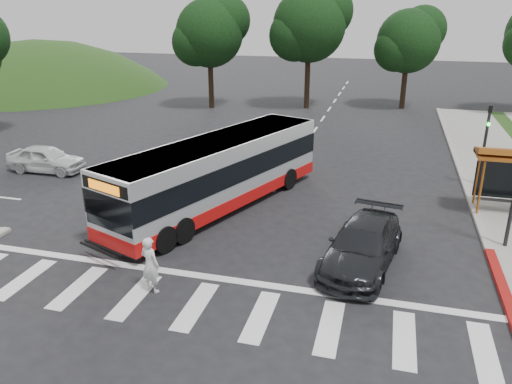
% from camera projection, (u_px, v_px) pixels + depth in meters
% --- Properties ---
extents(ground, '(140.00, 140.00, 0.00)m').
position_uv_depth(ground, '(243.00, 236.00, 19.37)').
color(ground, black).
rests_on(ground, ground).
extents(sidewalk_east, '(4.00, 40.00, 0.12)m').
position_uv_depth(sidewalk_east, '(511.00, 191.00, 23.89)').
color(sidewalk_east, gray).
rests_on(sidewalk_east, ground).
extents(curb_east, '(0.30, 40.00, 0.15)m').
position_uv_depth(curb_east, '(466.00, 187.00, 24.37)').
color(curb_east, '#9E9991').
rests_on(curb_east, ground).
extents(curb_east_red, '(0.32, 6.00, 0.15)m').
position_uv_depth(curb_east_red, '(505.00, 294.00, 15.34)').
color(curb_east_red, maroon).
rests_on(curb_east_red, ground).
extents(hillside_nw, '(44.00, 44.00, 10.00)m').
position_uv_depth(hillside_nw, '(40.00, 87.00, 54.30)').
color(hillside_nw, '#213812').
rests_on(hillside_nw, ground).
extents(crosswalk_ladder, '(18.00, 2.60, 0.01)m').
position_uv_depth(crosswalk_ladder, '(196.00, 306.00, 14.86)').
color(crosswalk_ladder, silver).
rests_on(crosswalk_ladder, ground).
extents(traffic_signal_ne_short, '(0.18, 0.37, 4.00)m').
position_uv_depth(traffic_signal_ne_short, '(486.00, 137.00, 23.82)').
color(traffic_signal_ne_short, black).
rests_on(traffic_signal_ne_short, ground).
extents(tree_north_a, '(6.60, 6.15, 10.17)m').
position_uv_depth(tree_north_a, '(310.00, 24.00, 40.95)').
color(tree_north_a, black).
rests_on(tree_north_a, ground).
extents(tree_north_b, '(5.72, 5.33, 8.43)m').
position_uv_depth(tree_north_b, '(409.00, 40.00, 41.23)').
color(tree_north_b, black).
rests_on(tree_north_b, ground).
extents(tree_north_c, '(6.16, 5.74, 9.30)m').
position_uv_depth(tree_north_c, '(211.00, 32.00, 41.32)').
color(tree_north_c, black).
rests_on(tree_north_c, ground).
extents(transit_bus, '(6.62, 11.92, 3.05)m').
position_uv_depth(transit_bus, '(219.00, 174.00, 21.62)').
color(transit_bus, '#BABCBF').
rests_on(transit_bus, ground).
extents(pedestrian, '(0.78, 0.63, 1.85)m').
position_uv_depth(pedestrian, '(150.00, 265.00, 15.34)').
color(pedestrian, silver).
rests_on(pedestrian, ground).
extents(dark_sedan, '(2.93, 5.43, 1.49)m').
position_uv_depth(dark_sedan, '(362.00, 245.00, 16.95)').
color(dark_sedan, black).
rests_on(dark_sedan, ground).
extents(west_car_white, '(4.19, 1.73, 1.42)m').
position_uv_depth(west_car_white, '(46.00, 159.00, 26.59)').
color(west_car_white, silver).
rests_on(west_car_white, ground).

